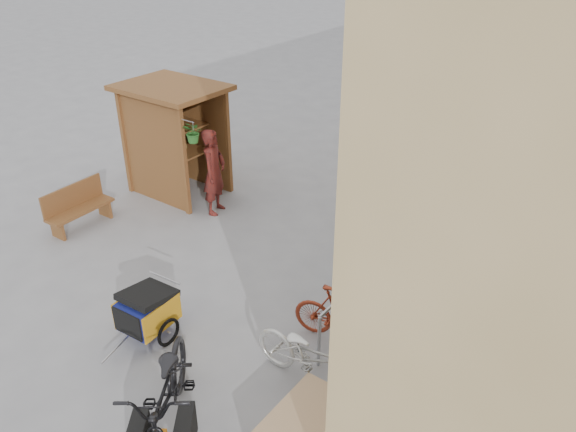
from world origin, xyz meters
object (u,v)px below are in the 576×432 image
Objects in this scene: cargo_bike at (167,400)px; bike_5 at (428,230)px; bench at (78,206)px; kiosk at (171,124)px; person_kiosk at (214,172)px; child_trailer at (147,310)px; shopping_carts at (523,171)px; bike_3 at (393,269)px; bike_7 at (451,204)px; bike_0 at (313,357)px; bike_1 at (343,316)px; bike_6 at (454,219)px; bike_4 at (420,237)px; bike_2 at (382,273)px.

cargo_bike is 5.61m from bike_5.
bench is 5.76m from cargo_bike.
kiosk reaches higher than person_kiosk.
bike_5 is (4.21, 1.02, -0.38)m from person_kiosk.
child_trailer is 0.61× the size of cargo_bike.
shopping_carts is at bearing 43.65° from cargo_bike.
bike_5 is at bearing 13.03° from bike_3.
bike_5 is 1.19m from bike_7.
bike_3 is (-0.08, 2.45, -0.01)m from bike_0.
bike_0 is (4.33, -2.85, -0.43)m from person_kiosk.
bike_1 reaches higher than bike_6.
cargo_bike is at bearing 163.11° from bike_7.
bike_4 is at bearing 44.79° from cargo_bike.
shopping_carts is at bearing -29.91° from bike_7.
child_trailer is (-3.08, -7.75, -0.21)m from shopping_carts.
cargo_bike reaches higher than bike_4.
bench is at bearing 113.35° from bike_2.
kiosk is at bearing 98.46° from cargo_bike.
shopping_carts is 0.92× the size of bike_4.
bike_5 is (5.98, 3.07, 0.07)m from bench.
bike_6 is at bearing 60.69° from child_trailer.
person_kiosk reaches higher than cargo_bike.
child_trailer is 0.79× the size of bike_7.
shopping_carts is 2.51m from bike_6.
person_kiosk reaches higher than shopping_carts.
shopping_carts is at bearing 3.64° from bike_3.
bike_2 is (5.93, 1.42, 0.03)m from bench.
person_kiosk reaches higher than bike_7.
bench is at bearing 83.70° from bike_0.
bike_2 is 1.18× the size of bike_3.
cargo_bike is 6.79m from bike_7.
bike_3 is (2.42, 3.04, 0.01)m from child_trailer.
bike_4 is (-0.70, -3.59, -0.16)m from shopping_carts.
bike_3 is 1.12m from bike_4.
bike_6 is at bearing 5.01° from bike_2.
bike_2 is (2.33, 2.81, 0.02)m from child_trailer.
bike_2 reaches higher than bike_3.
cargo_bike is 5.31m from bike_4.
bike_4 is (0.04, 1.35, 0.03)m from bike_2.
bike_7 reaches higher than bike_2.
shopping_carts is at bearing -18.23° from bike_1.
child_trailer is 6.12m from bike_7.
kiosk is 6.82m from cargo_bike.
cargo_bike is 1.19× the size of bike_4.
shopping_carts is 8.34m from child_trailer.
shopping_carts reaches higher than bench.
cargo_bike is at bearing 179.34° from bike_2.
child_trailer is 1.95m from cargo_bike.
bench is at bearing 119.25° from bike_6.
bike_6 is at bearing -84.15° from person_kiosk.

